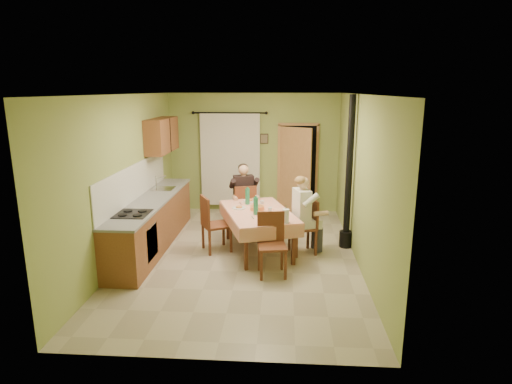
# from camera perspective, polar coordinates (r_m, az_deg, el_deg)

# --- Properties ---
(floor) EXTENTS (4.00, 6.00, 0.01)m
(floor) POSITION_cam_1_polar(r_m,az_deg,el_deg) (7.67, -1.94, -8.53)
(floor) COLOR tan
(floor) RESTS_ON ground
(room_shell) EXTENTS (4.04, 6.04, 2.82)m
(room_shell) POSITION_cam_1_polar(r_m,az_deg,el_deg) (7.18, -2.05, 5.05)
(room_shell) COLOR #92A454
(room_shell) RESTS_ON ground
(kitchen_run) EXTENTS (0.64, 3.64, 1.56)m
(kitchen_run) POSITION_cam_1_polar(r_m,az_deg,el_deg) (8.21, -13.64, -3.83)
(kitchen_run) COLOR brown
(kitchen_run) RESTS_ON ground
(upper_cabinets) EXTENTS (0.35, 1.40, 0.70)m
(upper_cabinets) POSITION_cam_1_polar(r_m,az_deg,el_deg) (9.18, -12.43, 7.41)
(upper_cabinets) COLOR brown
(upper_cabinets) RESTS_ON room_shell
(curtain) EXTENTS (1.70, 0.07, 2.22)m
(curtain) POSITION_cam_1_polar(r_m,az_deg,el_deg) (10.18, -3.45, 4.37)
(curtain) COLOR black
(curtain) RESTS_ON ground
(doorway) EXTENTS (0.96, 0.48, 2.15)m
(doorway) POSITION_cam_1_polar(r_m,az_deg,el_deg) (10.11, 5.42, 3.06)
(doorway) COLOR black
(doorway) RESTS_ON ground
(dining_table) EXTENTS (1.60, 2.06, 0.76)m
(dining_table) POSITION_cam_1_polar(r_m,az_deg,el_deg) (7.77, 0.28, -5.22)
(dining_table) COLOR #E5957A
(dining_table) RESTS_ON ground
(tableware) EXTENTS (1.03, 1.50, 0.33)m
(tableware) POSITION_cam_1_polar(r_m,az_deg,el_deg) (7.55, 0.59, -2.24)
(tableware) COLOR white
(tableware) RESTS_ON dining_table
(chair_far) EXTENTS (0.55, 0.55, 1.01)m
(chair_far) POSITION_cam_1_polar(r_m,az_deg,el_deg) (8.83, -1.59, -3.51)
(chair_far) COLOR #5E2E19
(chair_far) RESTS_ON ground
(chair_near) EXTENTS (0.49, 0.49, 1.00)m
(chair_near) POSITION_cam_1_polar(r_m,az_deg,el_deg) (6.84, 2.13, -8.69)
(chair_near) COLOR #5E2E19
(chair_near) RESTS_ON ground
(chair_right) EXTENTS (0.54, 0.54, 0.98)m
(chair_right) POSITION_cam_1_polar(r_m,az_deg,el_deg) (7.75, 6.33, -6.05)
(chair_right) COLOR #5E2E19
(chair_right) RESTS_ON ground
(chair_left) EXTENTS (0.62, 0.62, 1.03)m
(chair_left) POSITION_cam_1_polar(r_m,az_deg,el_deg) (7.86, -5.37, -5.74)
(chair_left) COLOR #5E2E19
(chair_left) RESTS_ON ground
(man_far) EXTENTS (0.64, 0.56, 1.39)m
(man_far) POSITION_cam_1_polar(r_m,az_deg,el_deg) (8.69, -1.63, 0.22)
(man_far) COLOR black
(man_far) RESTS_ON chair_far
(man_right) EXTENTS (0.58, 0.65, 1.39)m
(man_right) POSITION_cam_1_polar(r_m,az_deg,el_deg) (7.57, 6.34, -1.86)
(man_right) COLOR silver
(man_right) RESTS_ON chair_right
(stove_flue) EXTENTS (0.24, 0.24, 2.80)m
(stove_flue) POSITION_cam_1_polar(r_m,az_deg,el_deg) (7.97, 12.16, -0.22)
(stove_flue) COLOR black
(stove_flue) RESTS_ON ground
(picture_back) EXTENTS (0.19, 0.03, 0.23)m
(picture_back) POSITION_cam_1_polar(r_m,az_deg,el_deg) (10.11, 1.10, 7.12)
(picture_back) COLOR black
(picture_back) RESTS_ON room_shell
(picture_right) EXTENTS (0.03, 0.31, 0.21)m
(picture_right) POSITION_cam_1_polar(r_m,az_deg,el_deg) (8.42, 12.34, 6.21)
(picture_right) COLOR brown
(picture_right) RESTS_ON room_shell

